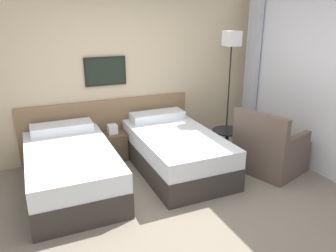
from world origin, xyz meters
name	(u,v)px	position (x,y,z in m)	size (l,w,h in m)	color
ground_plane	(182,209)	(0.00, 0.00, 0.00)	(16.00, 16.00, 0.00)	slate
wall_headboard	(126,74)	(-0.02, 2.03, 1.30)	(10.00, 0.10, 2.70)	#C6B28E
bed_near_door	(71,169)	(-1.12, 1.02, 0.29)	(1.08, 1.91, 0.70)	#332D28
bed_near_window	(175,151)	(0.38, 1.02, 0.29)	(1.08, 1.91, 0.70)	#332D28
nightstand	(113,145)	(-0.37, 1.74, 0.23)	(0.38, 0.36, 0.57)	brown
floor_lamp	(231,51)	(1.61, 1.54, 1.64)	(0.24, 0.24, 1.95)	black
side_table	(227,139)	(1.28, 1.03, 0.34)	(0.47, 0.47, 0.48)	black
armchair	(269,151)	(1.62, 0.43, 0.30)	(0.99, 1.03, 0.94)	brown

